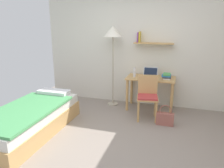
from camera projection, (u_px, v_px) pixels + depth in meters
The scene contains 10 objects.
ground_plane at pixel (112, 146), 3.38m from camera, with size 5.28×5.28×0.00m, color gray.
wall_back at pixel (138, 48), 4.89m from camera, with size 4.40×0.27×2.60m.
bed at pixel (30, 120), 3.73m from camera, with size 0.91×2.02×0.54m.
desk at pixel (151, 84), 4.69m from camera, with size 1.02×0.55×0.72m.
desk_chair at pixel (148, 95), 4.25m from camera, with size 0.46×0.44×0.86m.
standing_lamp at pixel (113, 36), 4.69m from camera, with size 0.41×0.41×1.78m.
laptop at pixel (150, 74), 4.70m from camera, with size 0.32×0.22×0.20m.
water_bottle at pixel (135, 72), 4.66m from camera, with size 0.05×0.05×0.21m, color silver.
book_stack at pixel (167, 76), 4.52m from camera, with size 0.19×0.22×0.11m.
handbag at pixel (165, 118), 4.04m from camera, with size 0.32×0.11×0.40m.
Camera 1 is at (0.89, -2.86, 1.84)m, focal length 34.82 mm.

